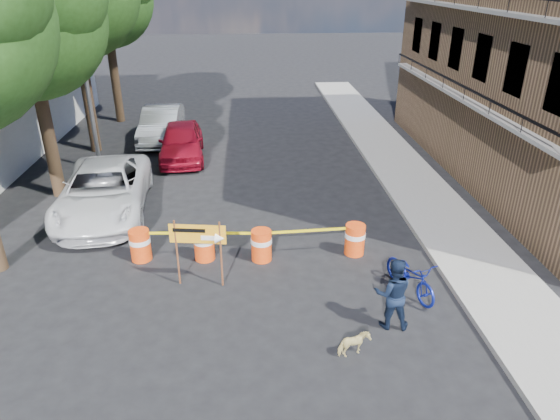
{
  "coord_description": "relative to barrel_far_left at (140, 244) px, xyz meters",
  "views": [
    {
      "loc": [
        -0.02,
        -10.01,
        7.23
      ],
      "look_at": [
        0.84,
        2.44,
        1.3
      ],
      "focal_mm": 32.0,
      "sensor_mm": 36.0,
      "label": 1
    }
  ],
  "objects": [
    {
      "name": "pedestrian",
      "position": [
        6.13,
        -3.32,
        0.39
      ],
      "size": [
        0.92,
        0.77,
        1.72
      ],
      "primitive_type": "imported",
      "rotation": [
        0.0,
        0.0,
        2.99
      ],
      "color": "black",
      "rests_on": "ground"
    },
    {
      "name": "barrel_mid_left",
      "position": [
        1.76,
        -0.09,
        0.0
      ],
      "size": [
        0.58,
        0.58,
        0.9
      ],
      "color": "#EE3A0E",
      "rests_on": "ground"
    },
    {
      "name": "tree_mid_a",
      "position": [
        -3.69,
        4.77,
        5.53
      ],
      "size": [
        5.25,
        5.0,
        8.68
      ],
      "color": "#332316",
      "rests_on": "ground"
    },
    {
      "name": "bicycle",
      "position": [
        6.95,
        -2.09,
        0.48
      ],
      "size": [
        0.96,
        1.16,
        1.9
      ],
      "primitive_type": "imported",
      "rotation": [
        0.0,
        0.0,
        0.34
      ],
      "color": "navy",
      "rests_on": "ground"
    },
    {
      "name": "barrel_far_left",
      "position": [
        0.0,
        0.0,
        0.0
      ],
      "size": [
        0.58,
        0.58,
        0.9
      ],
      "color": "#EE3A0E",
      "rests_on": "ground"
    },
    {
      "name": "dog",
      "position": [
        5.11,
        -4.25,
        -0.19
      ],
      "size": [
        0.73,
        0.51,
        0.56
      ],
      "primitive_type": "imported",
      "rotation": [
        0.0,
        0.0,
        1.92
      ],
      "color": "#D5C37A",
      "rests_on": "ground"
    },
    {
      "name": "streetlamp",
      "position": [
        -2.89,
        7.26,
        3.9
      ],
      "size": [
        1.25,
        0.18,
        8.0
      ],
      "color": "gray",
      "rests_on": "ground"
    },
    {
      "name": "sidewalk_east",
      "position": [
        9.24,
        3.76,
        -0.4
      ],
      "size": [
        2.4,
        40.0,
        0.15
      ],
      "primitive_type": "cube",
      "color": "gray",
      "rests_on": "ground"
    },
    {
      "name": "detour_sign",
      "position": [
        1.92,
        -1.4,
        0.86
      ],
      "size": [
        1.4,
        0.36,
        1.82
      ],
      "rotation": [
        0.0,
        0.0,
        -0.14
      ],
      "color": "#592D19",
      "rests_on": "ground"
    },
    {
      "name": "sedan_red",
      "position": [
        0.24,
        8.43,
        0.29
      ],
      "size": [
        2.15,
        4.62,
        1.53
      ],
      "primitive_type": "imported",
      "rotation": [
        0.0,
        0.0,
        0.08
      ],
      "color": "maroon",
      "rests_on": "ground"
    },
    {
      "name": "ground",
      "position": [
        3.04,
        -2.24,
        -0.47
      ],
      "size": [
        120.0,
        120.0,
        0.0
      ],
      "primitive_type": "plane",
      "color": "black",
      "rests_on": "ground"
    },
    {
      "name": "barrel_mid_right",
      "position": [
        3.34,
        -0.24,
        0.0
      ],
      "size": [
        0.58,
        0.58,
        0.9
      ],
      "color": "#EE3A0E",
      "rests_on": "ground"
    },
    {
      "name": "sedan_silver",
      "position": [
        -0.97,
        11.09,
        0.32
      ],
      "size": [
        1.68,
        4.81,
        1.58
      ],
      "primitive_type": "imported",
      "rotation": [
        0.0,
        0.0,
        -0.0
      ],
      "color": "#A5A8AC",
      "rests_on": "ground"
    },
    {
      "name": "barrel_far_right",
      "position": [
        5.98,
        -0.09,
        0.0
      ],
      "size": [
        0.58,
        0.58,
        0.9
      ],
      "color": "#EE3A0E",
      "rests_on": "ground"
    },
    {
      "name": "suv_white",
      "position": [
        -1.7,
        3.12,
        0.33
      ],
      "size": [
        3.16,
        6.0,
        1.61
      ],
      "primitive_type": "imported",
      "rotation": [
        0.0,
        0.0,
        0.09
      ],
      "color": "silver",
      "rests_on": "ground"
    }
  ]
}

